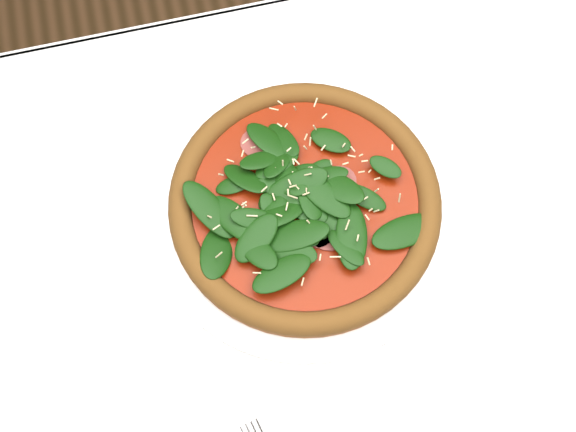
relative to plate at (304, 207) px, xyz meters
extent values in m
plane|color=brown|center=(0.03, -0.08, -0.76)|extent=(6.00, 6.00, 0.00)
cube|color=white|center=(0.03, -0.08, -0.03)|extent=(1.20, 0.80, 0.04)
cylinder|color=#4A351D|center=(0.57, 0.26, -0.40)|extent=(0.06, 0.06, 0.71)
cube|color=white|center=(0.03, 0.32, -0.12)|extent=(1.20, 0.01, 0.22)
cylinder|color=white|center=(0.00, 0.00, 0.00)|extent=(0.37, 0.37, 0.01)
torus|color=white|center=(0.00, 0.00, 0.00)|extent=(0.37, 0.37, 0.01)
cylinder|color=#9F5B26|center=(0.00, 0.00, 0.01)|extent=(0.39, 0.39, 0.01)
torus|color=#A46626|center=(0.00, 0.00, 0.02)|extent=(0.40, 0.40, 0.03)
cylinder|color=#941C05|center=(0.00, 0.00, 0.02)|extent=(0.33, 0.33, 0.00)
cylinder|color=#94433B|center=(0.00, 0.00, 0.02)|extent=(0.29, 0.29, 0.00)
ellipsoid|color=#133C0A|center=(0.00, 0.00, 0.03)|extent=(0.31, 0.31, 0.03)
cylinder|color=beige|center=(0.00, 0.00, 0.04)|extent=(0.29, 0.29, 0.00)
camera|label=1|loc=(-0.09, -0.28, 0.71)|focal=40.00mm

